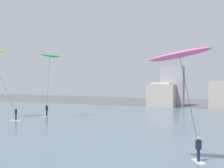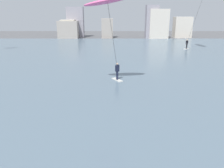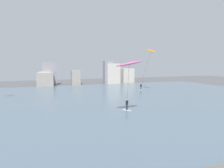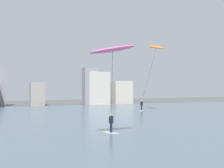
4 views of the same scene
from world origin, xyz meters
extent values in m
cube|color=slate|center=(0.00, 30.08, 0.05)|extent=(84.00, 52.00, 0.10)
cube|color=#A89E93|center=(0.98, 58.21, 2.37)|extent=(2.78, 2.50, 4.74)
cube|color=gray|center=(11.73, 57.11, 3.91)|extent=(2.92, 2.64, 7.83)
cube|color=beige|center=(13.35, 57.32, 3.47)|extent=(4.52, 3.84, 6.93)
cube|color=beige|center=(19.91, 59.34, 2.55)|extent=(4.25, 3.09, 5.10)
cube|color=silver|center=(2.62, 20.87, 0.13)|extent=(1.07, 1.43, 0.06)
cylinder|color=#191E33|center=(2.62, 20.87, 0.55)|extent=(0.20, 0.20, 0.78)
cube|color=#191E33|center=(2.62, 20.87, 1.24)|extent=(0.40, 0.36, 0.60)
sphere|color=beige|center=(2.62, 20.87, 1.65)|extent=(0.20, 0.20, 0.20)
cylinder|color=#333333|center=(2.22, 19.65, 4.00)|extent=(0.83, 2.46, 5.63)
ellipsoid|color=pink|center=(1.82, 18.44, 6.96)|extent=(3.77, 1.34, 1.11)
cube|color=silver|center=(15.01, 39.69, 0.13)|extent=(1.23, 1.36, 0.06)
cylinder|color=black|center=(15.01, 39.69, 0.55)|extent=(0.20, 0.20, 0.78)
cube|color=black|center=(15.01, 39.69, 1.24)|extent=(0.40, 0.39, 0.60)
sphere|color=beige|center=(15.01, 39.69, 1.65)|extent=(0.20, 0.20, 0.20)
cylinder|color=#333333|center=(15.71, 38.55, 5.55)|extent=(1.42, 2.29, 8.72)
ellipsoid|color=orange|center=(16.40, 37.42, 10.05)|extent=(1.63, 3.85, 1.28)
camera|label=1|loc=(5.39, -0.84, 5.74)|focal=52.67mm
camera|label=2|loc=(2.14, 0.58, 6.16)|focal=36.30mm
camera|label=3|loc=(-8.68, -4.37, 6.99)|focal=30.64mm
camera|label=4|loc=(-6.44, -2.88, 4.23)|focal=47.76mm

